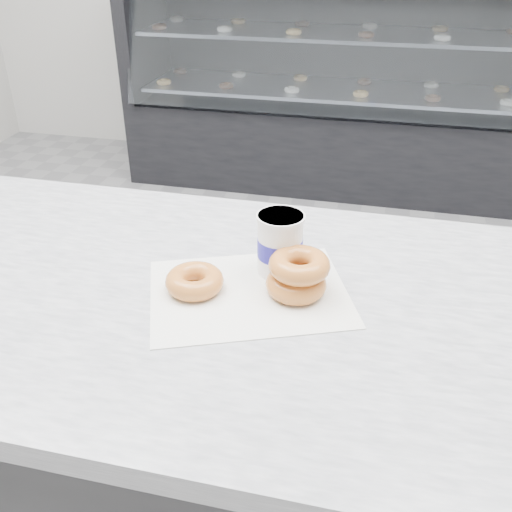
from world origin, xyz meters
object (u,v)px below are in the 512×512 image
(display_case, at_px, (328,103))
(donut_single, at_px, (195,281))
(coffee_cup, at_px, (280,244))
(donut_stack, at_px, (298,275))
(counter, at_px, (173,455))

(display_case, height_order, donut_single, display_case)
(display_case, relative_size, coffee_cup, 20.55)
(display_case, xyz_separation_m, coffee_cup, (0.21, -2.63, 0.47))
(donut_stack, bearing_deg, display_case, 95.38)
(display_case, xyz_separation_m, donut_stack, (0.25, -2.69, 0.45))
(display_case, bearing_deg, counter, -90.00)
(donut_stack, relative_size, coffee_cup, 1.11)
(donut_stack, distance_m, coffee_cup, 0.08)
(counter, distance_m, donut_single, 0.47)
(display_case, distance_m, donut_stack, 2.74)
(counter, relative_size, coffee_cup, 26.21)
(display_case, bearing_deg, coffee_cup, -85.44)
(donut_single, distance_m, donut_stack, 0.18)
(donut_single, bearing_deg, display_case, 91.63)
(display_case, xyz_separation_m, donut_single, (0.08, -2.72, 0.43))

